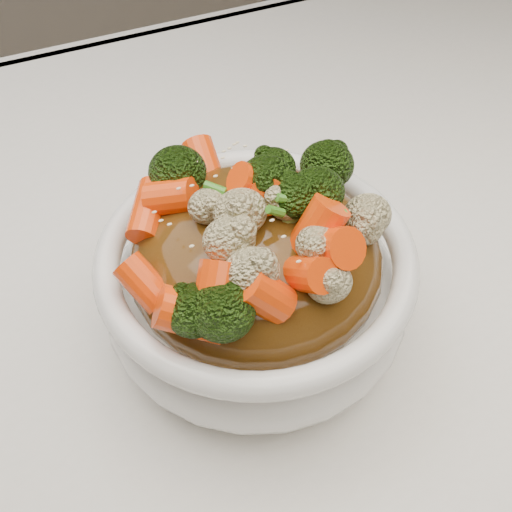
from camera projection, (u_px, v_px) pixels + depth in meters
name	position (u px, v px, depth m)	size (l,w,h in m)	color
dining_table	(253.00, 483.00, 0.72)	(1.20, 0.80, 0.75)	#57351E
tablecloth	(251.00, 304.00, 0.45)	(1.20, 0.80, 0.04)	white
bowl	(256.00, 286.00, 0.39)	(0.20, 0.20, 0.08)	white
sauce_base	(256.00, 259.00, 0.37)	(0.16, 0.16, 0.09)	#4C2D0D
carrots	(256.00, 190.00, 0.33)	(0.16, 0.16, 0.05)	#FF4508
broccoli	(256.00, 191.00, 0.33)	(0.16, 0.16, 0.04)	black
cauliflower	(256.00, 194.00, 0.33)	(0.16, 0.16, 0.03)	#CBBD8A
scallions	(256.00, 189.00, 0.33)	(0.12, 0.12, 0.02)	#34781B
sesame_seeds	(256.00, 189.00, 0.33)	(0.14, 0.14, 0.01)	beige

